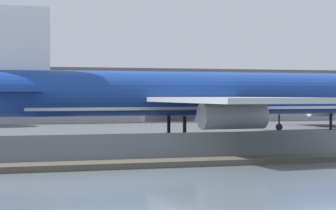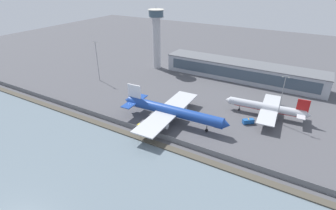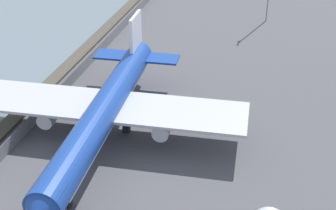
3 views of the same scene
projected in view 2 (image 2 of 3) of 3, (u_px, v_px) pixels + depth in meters
name	position (u px, v px, depth m)	size (l,w,h in m)	color
ground_plane	(163.00, 117.00, 127.46)	(500.00, 500.00, 0.00)	#4C4C51
shoreline_seawall	(138.00, 137.00, 111.57)	(320.00, 3.00, 0.50)	#474238
perimeter_fence	(144.00, 130.00, 114.59)	(280.00, 0.10, 2.45)	slate
cargo_jet_blue	(171.00, 111.00, 120.75)	(53.94, 46.42, 15.11)	#193D93
passenger_jet_silver	(267.00, 108.00, 126.66)	(40.11, 34.45, 11.89)	silver
baggage_tug	(141.00, 126.00, 118.77)	(3.46, 2.23, 1.80)	yellow
ops_van	(248.00, 121.00, 121.51)	(5.32, 4.96, 2.48)	#19519E
control_tower	(156.00, 34.00, 182.63)	(11.01, 11.01, 43.24)	#ADADB2
terminal_building	(242.00, 71.00, 169.93)	(101.77, 17.07, 11.45)	#9EA3AD
apron_light_mast_apron_west	(97.00, 59.00, 164.67)	(3.20, 0.40, 25.36)	gray
apron_light_mast_apron_east	(281.00, 97.00, 117.24)	(3.20, 0.40, 23.27)	gray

